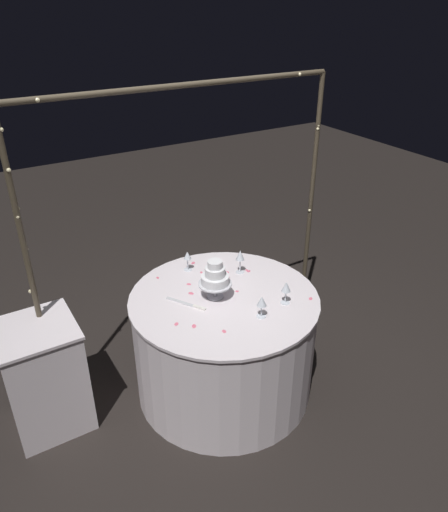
{
  "coord_description": "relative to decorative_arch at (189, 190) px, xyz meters",
  "views": [
    {
      "loc": [
        -1.38,
        -2.28,
        2.55
      ],
      "look_at": [
        0.0,
        0.0,
        1.09
      ],
      "focal_mm": 33.97,
      "sensor_mm": 36.0,
      "label": 1
    }
  ],
  "objects": [
    {
      "name": "wine_glass_2",
      "position": [
        0.08,
        -0.75,
        -0.5
      ],
      "size": [
        0.06,
        0.06,
        0.15
      ],
      "color": "silver",
      "rests_on": "main_table"
    },
    {
      "name": "rose_petal_10",
      "position": [
        0.47,
        -0.76,
        -0.6
      ],
      "size": [
        0.04,
        0.04,
        0.0
      ],
      "primitive_type": "ellipsoid",
      "rotation": [
        0.0,
        0.0,
        0.73
      ],
      "color": "#EA6B84",
      "rests_on": "main_table"
    },
    {
      "name": "rose_petal_3",
      "position": [
        -0.13,
        -0.18,
        -0.6
      ],
      "size": [
        0.04,
        0.04,
        0.0
      ],
      "primitive_type": "ellipsoid",
      "rotation": [
        0.0,
        0.0,
        5.52
      ],
      "color": "#EA6B84",
      "rests_on": "main_table"
    },
    {
      "name": "wine_glass_0",
      "position": [
        -0.04,
        -0.0,
        -0.49
      ],
      "size": [
        0.06,
        0.06,
        0.15
      ],
      "color": "silver",
      "rests_on": "main_table"
    },
    {
      "name": "wine_glass_1",
      "position": [
        0.26,
        -0.23,
        -0.47
      ],
      "size": [
        0.06,
        0.06,
        0.18
      ],
      "color": "silver",
      "rests_on": "main_table"
    },
    {
      "name": "decorative_arch",
      "position": [
        0.0,
        0.0,
        0.0
      ],
      "size": [
        2.23,
        0.06,
        2.08
      ],
      "color": "#473D2D",
      "rests_on": "ground"
    },
    {
      "name": "ground_plane",
      "position": [
        -0.0,
        -0.44,
        -1.39
      ],
      "size": [
        12.0,
        12.0,
        0.0
      ],
      "primitive_type": "plane",
      "color": "black"
    },
    {
      "name": "cake_knife",
      "position": [
        -0.24,
        -0.4,
        -0.6
      ],
      "size": [
        0.17,
        0.27,
        0.01
      ],
      "color": "silver",
      "rests_on": "main_table"
    },
    {
      "name": "rose_petal_6",
      "position": [
        0.32,
        -0.23,
        -0.6
      ],
      "size": [
        0.03,
        0.03,
        0.0
      ],
      "primitive_type": "ellipsoid",
      "rotation": [
        0.0,
        0.0,
        4.37
      ],
      "color": "#EA6B84",
      "rests_on": "main_table"
    },
    {
      "name": "rose_petal_13",
      "position": [
        0.33,
        -0.25,
        -0.6
      ],
      "size": [
        0.04,
        0.03,
        0.0
      ],
      "primitive_type": "ellipsoid",
      "rotation": [
        0.0,
        0.0,
        3.61
      ],
      "color": "#EA6B84",
      "rests_on": "main_table"
    },
    {
      "name": "rose_petal_12",
      "position": [
        -0.25,
        -0.39,
        -0.6
      ],
      "size": [
        0.03,
        0.03,
        0.0
      ],
      "primitive_type": "ellipsoid",
      "rotation": [
        0.0,
        0.0,
        5.29
      ],
      "color": "#EA6B84",
      "rests_on": "main_table"
    },
    {
      "name": "rose_petal_5",
      "position": [
        -0.19,
        -0.76,
        -0.6
      ],
      "size": [
        0.02,
        0.03,
        0.0
      ],
      "primitive_type": "ellipsoid",
      "rotation": [
        0.0,
        0.0,
        1.5
      ],
      "color": "#EA6B84",
      "rests_on": "main_table"
    },
    {
      "name": "rose_petal_9",
      "position": [
        0.38,
        -0.05,
        -0.6
      ],
      "size": [
        0.03,
        0.03,
        0.0
      ],
      "primitive_type": "ellipsoid",
      "rotation": [
        0.0,
        0.0,
        4.88
      ],
      "color": "#EA6B84",
      "rests_on": "main_table"
    },
    {
      "name": "side_table",
      "position": [
        -1.15,
        -0.11,
        -1.0
      ],
      "size": [
        0.48,
        0.48,
        0.77
      ],
      "color": "white",
      "rests_on": "ground"
    },
    {
      "name": "rose_petal_4",
      "position": [
        0.14,
        -0.22,
        -0.6
      ],
      "size": [
        0.03,
        0.03,
        0.0
      ],
      "primitive_type": "ellipsoid",
      "rotation": [
        0.0,
        0.0,
        0.54
      ],
      "color": "#EA6B84",
      "rests_on": "main_table"
    },
    {
      "name": "main_table",
      "position": [
        -0.0,
        -0.44,
        -0.99
      ],
      "size": [
        1.26,
        1.26,
        0.78
      ],
      "color": "white",
      "rests_on": "ground"
    },
    {
      "name": "rose_petal_11",
      "position": [
        0.03,
        -0.09,
        -0.6
      ],
      "size": [
        0.02,
        0.03,
        0.0
      ],
      "primitive_type": "ellipsoid",
      "rotation": [
        0.0,
        0.0,
        1.51
      ],
      "color": "#EA6B84",
      "rests_on": "main_table"
    },
    {
      "name": "rose_petal_7",
      "position": [
        -0.27,
        0.01,
        -0.6
      ],
      "size": [
        0.02,
        0.03,
        0.0
      ],
      "primitive_type": "ellipsoid",
      "rotation": [
        0.0,
        0.0,
        4.68
      ],
      "color": "#EA6B84",
      "rests_on": "main_table"
    },
    {
      "name": "rose_petal_2",
      "position": [
        0.04,
        0.06,
        -0.6
      ],
      "size": [
        0.04,
        0.04,
        0.0
      ],
      "primitive_type": "ellipsoid",
      "rotation": [
        0.0,
        0.0,
        3.76
      ],
      "color": "#EA6B84",
      "rests_on": "main_table"
    },
    {
      "name": "rose_petal_16",
      "position": [
        -0.4,
        -0.55,
        -0.6
      ],
      "size": [
        0.04,
        0.04,
        0.0
      ],
      "primitive_type": "ellipsoid",
      "rotation": [
        0.0,
        0.0,
        3.96
      ],
      "color": "#EA6B84",
      "rests_on": "main_table"
    },
    {
      "name": "rose_petal_14",
      "position": [
        0.11,
        -0.43,
        -0.6
      ],
      "size": [
        0.03,
        0.03,
        0.0
      ],
      "primitive_type": "ellipsoid",
      "rotation": [
        0.0,
        0.0,
        5.53
      ],
      "color": "#EA6B84",
      "rests_on": "main_table"
    },
    {
      "name": "rose_petal_1",
      "position": [
        0.19,
        -0.18,
        -0.6
      ],
      "size": [
        0.03,
        0.04,
        0.0
      ],
      "primitive_type": "ellipsoid",
      "rotation": [
        0.0,
        0.0,
        1.77
      ],
      "color": "#EA6B84",
      "rests_on": "main_table"
    },
    {
      "name": "rose_petal_8",
      "position": [
        -0.32,
        -0.62,
        -0.6
      ],
      "size": [
        0.04,
        0.05,
        0.0
      ],
      "primitive_type": "ellipsoid",
      "rotation": [
        0.0,
        0.0,
        4.23
      ],
      "color": "#EA6B84",
      "rests_on": "main_table"
    },
    {
      "name": "tiered_cake",
      "position": [
        -0.05,
        -0.41,
        -0.45
      ],
      "size": [
        0.22,
        0.22,
        0.27
      ],
      "color": "silver",
      "rests_on": "main_table"
    },
    {
      "name": "rose_petal_15",
      "position": [
        -0.17,
        -0.29,
        -0.6
      ],
      "size": [
        0.04,
        0.05,
        0.0
      ],
      "primitive_type": "ellipsoid",
      "rotation": [
        0.0,
        0.0,
        5.25
      ],
      "color": "#EA6B84",
      "rests_on": "main_table"
    },
    {
      "name": "rose_petal_0",
      "position": [
        0.15,
        -0.25,
        -0.6
      ],
      "size": [
        0.04,
        0.04,
        0.0
      ],
      "primitive_type": "ellipsoid",
      "rotation": [
        0.0,
        0.0,
        3.76
      ],
      "color": "#EA6B84",
      "rests_on": "main_table"
    },
    {
      "name": "wine_glass_3",
      "position": [
        0.3,
        -0.71,
        -0.49
      ],
      "size": [
        0.06,
        0.06,
        0.16
      ],
      "color": "silver",
      "rests_on": "main_table"
    }
  ]
}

